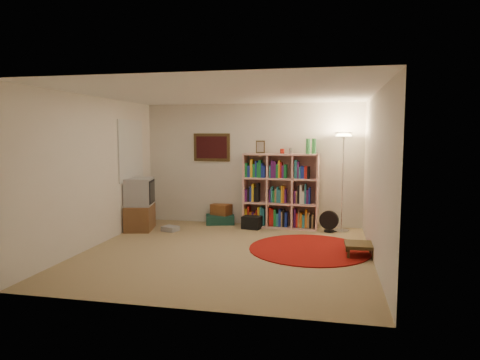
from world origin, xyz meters
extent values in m
cube|color=#988059|center=(0.00, 0.00, -0.01)|extent=(4.50, 4.50, 0.02)
cube|color=white|center=(0.00, 0.00, 2.51)|extent=(4.50, 4.50, 0.02)
cube|color=beige|center=(0.00, 2.26, 1.25)|extent=(4.50, 0.02, 2.50)
cube|color=beige|center=(0.00, -2.26, 1.25)|extent=(4.50, 0.02, 2.50)
cube|color=beige|center=(-2.26, 0.00, 1.25)|extent=(0.02, 4.50, 2.50)
cube|color=beige|center=(2.26, 0.00, 1.25)|extent=(0.02, 4.50, 2.50)
cube|color=#362712|center=(-0.85, 2.23, 1.60)|extent=(0.78, 0.04, 0.58)
cube|color=#420D0F|center=(-0.85, 2.21, 1.60)|extent=(0.66, 0.01, 0.46)
cube|color=white|center=(-2.23, 1.30, 1.55)|extent=(0.03, 1.00, 1.20)
cube|color=beige|center=(1.85, 2.24, 1.20)|extent=(0.08, 0.01, 0.12)
cube|color=#E8A99B|center=(0.64, 2.02, 0.02)|extent=(1.51, 0.50, 0.03)
cube|color=#E8A99B|center=(0.64, 2.02, 1.48)|extent=(1.51, 0.50, 0.03)
cube|color=#E8A99B|center=(-0.09, 2.06, 0.75)|extent=(0.05, 0.43, 1.49)
cube|color=#E8A99B|center=(1.36, 1.98, 0.75)|extent=(0.05, 0.43, 1.49)
cube|color=#E8A99B|center=(0.65, 2.22, 0.75)|extent=(1.49, 0.10, 1.49)
cube|color=#E8A99B|center=(0.39, 2.04, 0.75)|extent=(0.05, 0.41, 1.43)
cube|color=#E8A99B|center=(0.88, 2.01, 0.75)|extent=(0.05, 0.41, 1.43)
cube|color=#E8A99B|center=(0.64, 2.02, 0.50)|extent=(1.45, 0.48, 0.03)
cube|color=#E8A99B|center=(0.64, 2.02, 0.99)|extent=(1.45, 0.48, 0.03)
cube|color=yellow|center=(-0.06, 2.02, 0.20)|extent=(0.05, 0.17, 0.32)
cube|color=red|center=(-0.01, 2.01, 0.23)|extent=(0.05, 0.17, 0.38)
cube|color=orange|center=(0.04, 2.01, 0.17)|extent=(0.05, 0.17, 0.26)
cube|color=#511967|center=(0.08, 2.01, 0.17)|extent=(0.05, 0.17, 0.26)
cube|color=orange|center=(0.12, 2.01, 0.16)|extent=(0.04, 0.17, 0.24)
cube|color=red|center=(0.16, 2.00, 0.20)|extent=(0.04, 0.17, 0.32)
cube|color=yellow|center=(0.20, 2.00, 0.22)|extent=(0.05, 0.17, 0.37)
cube|color=teal|center=(0.25, 2.00, 0.23)|extent=(0.05, 0.17, 0.38)
cube|color=teal|center=(0.30, 2.00, 0.21)|extent=(0.05, 0.17, 0.35)
cube|color=#511967|center=(-0.06, 2.02, 0.64)|extent=(0.06, 0.17, 0.24)
cube|color=black|center=(-0.01, 2.01, 0.65)|extent=(0.05, 0.17, 0.26)
cube|color=#192E9B|center=(0.04, 2.01, 0.67)|extent=(0.05, 0.17, 0.31)
cube|color=yellow|center=(0.08, 2.01, 0.70)|extent=(0.05, 0.17, 0.36)
cube|color=black|center=(0.13, 2.01, 0.66)|extent=(0.06, 0.17, 0.27)
cube|color=black|center=(0.18, 2.00, 0.70)|extent=(0.06, 0.17, 0.37)
cube|color=#198138|center=(-0.06, 2.02, 1.15)|extent=(0.06, 0.17, 0.30)
cube|color=#192E9B|center=(0.00, 2.01, 1.12)|extent=(0.06, 0.17, 0.24)
cube|color=yellow|center=(0.05, 2.01, 1.18)|extent=(0.05, 0.17, 0.37)
cube|color=#198138|center=(0.10, 2.01, 1.14)|extent=(0.06, 0.17, 0.28)
cube|color=#192E9B|center=(0.15, 2.01, 1.17)|extent=(0.04, 0.17, 0.34)
cube|color=#198138|center=(0.18, 2.00, 1.15)|extent=(0.04, 0.17, 0.31)
cube|color=#198138|center=(0.22, 2.00, 1.18)|extent=(0.06, 0.17, 0.36)
cube|color=#192E9B|center=(0.27, 2.00, 1.15)|extent=(0.04, 0.17, 0.29)
cube|color=#192E9B|center=(0.31, 2.00, 1.12)|extent=(0.05, 0.17, 0.25)
cube|color=red|center=(0.44, 1.99, 0.22)|extent=(0.05, 0.17, 0.36)
cube|color=red|center=(0.49, 1.99, 0.20)|extent=(0.05, 0.17, 0.33)
cube|color=#198138|center=(0.53, 1.98, 0.21)|extent=(0.06, 0.17, 0.34)
cube|color=teal|center=(0.58, 1.98, 0.17)|extent=(0.05, 0.17, 0.26)
cube|color=#192E9B|center=(0.63, 1.98, 0.21)|extent=(0.06, 0.17, 0.34)
cube|color=#8E774D|center=(0.68, 1.98, 0.19)|extent=(0.04, 0.17, 0.31)
cube|color=black|center=(0.71, 1.98, 0.21)|extent=(0.05, 0.17, 0.34)
cube|color=#192E9B|center=(0.76, 1.97, 0.18)|extent=(0.06, 0.17, 0.29)
cube|color=#511967|center=(0.43, 1.99, 0.65)|extent=(0.04, 0.17, 0.26)
cube|color=teal|center=(0.47, 1.99, 0.67)|extent=(0.04, 0.17, 0.31)
cube|color=#198138|center=(0.51, 1.99, 0.64)|extent=(0.05, 0.17, 0.24)
cube|color=#8E774D|center=(0.55, 1.98, 0.66)|extent=(0.04, 0.17, 0.28)
cube|color=teal|center=(0.58, 1.98, 0.67)|extent=(0.04, 0.17, 0.31)
cube|color=teal|center=(0.62, 1.98, 0.65)|extent=(0.06, 0.17, 0.25)
cube|color=yellow|center=(0.67, 1.98, 0.69)|extent=(0.04, 0.17, 0.34)
cube|color=orange|center=(0.71, 1.98, 0.68)|extent=(0.04, 0.17, 0.33)
cube|color=#511967|center=(0.74, 1.97, 0.65)|extent=(0.04, 0.17, 0.27)
cube|color=teal|center=(0.43, 1.99, 1.13)|extent=(0.04, 0.17, 0.26)
cube|color=#511967|center=(0.47, 1.99, 1.18)|extent=(0.05, 0.17, 0.35)
cube|color=#511967|center=(0.52, 1.99, 1.17)|extent=(0.06, 0.17, 0.34)
cube|color=#198138|center=(0.57, 1.98, 1.14)|extent=(0.05, 0.17, 0.28)
cube|color=yellow|center=(0.61, 1.98, 1.18)|extent=(0.04, 0.17, 0.36)
cube|color=red|center=(0.65, 1.98, 1.16)|extent=(0.04, 0.17, 0.32)
cube|color=#511967|center=(0.69, 1.98, 1.13)|extent=(0.05, 0.17, 0.26)
cube|color=#198138|center=(0.73, 1.97, 1.14)|extent=(0.06, 0.17, 0.28)
cube|color=#511967|center=(0.93, 1.96, 0.22)|extent=(0.05, 0.17, 0.36)
cube|color=red|center=(0.97, 1.96, 0.18)|extent=(0.04, 0.17, 0.28)
cube|color=#8E774D|center=(1.01, 1.96, 0.20)|extent=(0.04, 0.17, 0.32)
cube|color=orange|center=(1.05, 1.96, 0.18)|extent=(0.06, 0.17, 0.29)
cube|color=teal|center=(1.10, 1.96, 0.16)|extent=(0.06, 0.17, 0.25)
cube|color=orange|center=(1.15, 1.95, 0.21)|extent=(0.05, 0.17, 0.35)
cube|color=#8E774D|center=(1.20, 1.95, 0.19)|extent=(0.05, 0.17, 0.30)
cube|color=black|center=(1.24, 1.95, 0.16)|extent=(0.05, 0.17, 0.24)
cube|color=#8E774D|center=(1.28, 1.95, 0.18)|extent=(0.04, 0.17, 0.28)
cube|color=#511967|center=(0.93, 1.96, 0.64)|extent=(0.04, 0.17, 0.24)
cube|color=#8E774D|center=(0.96, 1.96, 0.64)|extent=(0.04, 0.17, 0.25)
cube|color=black|center=(1.00, 1.96, 0.69)|extent=(0.05, 0.17, 0.34)
cube|color=white|center=(1.04, 1.96, 0.70)|extent=(0.05, 0.17, 0.37)
cube|color=white|center=(1.09, 1.96, 0.64)|extent=(0.05, 0.17, 0.24)
cube|color=teal|center=(1.13, 1.95, 0.71)|extent=(0.04, 0.17, 0.38)
cube|color=#511967|center=(1.17, 1.95, 0.66)|extent=(0.05, 0.17, 0.28)
cube|color=#192E9B|center=(1.21, 1.95, 0.68)|extent=(0.04, 0.17, 0.32)
cube|color=teal|center=(0.94, 1.96, 1.18)|extent=(0.06, 0.17, 0.37)
cube|color=#511967|center=(0.98, 1.96, 1.17)|extent=(0.04, 0.17, 0.34)
cube|color=teal|center=(1.02, 1.96, 1.12)|extent=(0.04, 0.17, 0.24)
cube|color=#192E9B|center=(1.05, 1.96, 1.13)|extent=(0.04, 0.17, 0.26)
cube|color=#192E9B|center=(1.09, 1.96, 1.12)|extent=(0.04, 0.17, 0.25)
cube|color=red|center=(1.13, 1.95, 1.13)|extent=(0.06, 0.17, 0.25)
cube|color=black|center=(1.18, 1.95, 1.12)|extent=(0.05, 0.17, 0.25)
cube|color=#362712|center=(0.21, 2.07, 1.62)|extent=(0.18, 0.03, 0.26)
cube|color=gray|center=(0.21, 2.05, 1.62)|extent=(0.14, 0.02, 0.20)
cylinder|color=#A81B0F|center=(0.66, 2.02, 1.54)|extent=(0.09, 0.09, 0.10)
cylinder|color=white|center=(0.83, 2.01, 1.55)|extent=(0.08, 0.08, 0.12)
cylinder|color=#42AB58|center=(1.16, 1.95, 1.64)|extent=(0.09, 0.09, 0.30)
cylinder|color=#42AB58|center=(1.28, 2.02, 1.64)|extent=(0.09, 0.09, 0.30)
cylinder|color=white|center=(1.83, 1.89, 0.02)|extent=(0.31, 0.31, 0.03)
cylinder|color=white|center=(1.83, 1.89, 0.92)|extent=(0.03, 0.03, 1.78)
cone|color=white|center=(1.83, 1.89, 1.84)|extent=(0.37, 0.37, 0.14)
cylinder|color=#FFD88C|center=(1.83, 1.89, 1.84)|extent=(0.30, 0.30, 0.02)
cylinder|color=black|center=(1.60, 1.81, 0.02)|extent=(0.23, 0.23, 0.03)
cylinder|color=black|center=(1.60, 1.81, 0.11)|extent=(0.05, 0.05, 0.15)
cylinder|color=black|center=(1.59, 1.79, 0.24)|extent=(0.37, 0.16, 0.36)
cube|color=brown|center=(-2.05, 1.25, 0.24)|extent=(0.63, 0.79, 0.49)
cube|color=#9A999D|center=(-2.05, 1.25, 0.76)|extent=(0.60, 0.68, 0.54)
cube|color=black|center=(-1.81, 1.30, 0.76)|extent=(0.13, 0.50, 0.45)
cube|color=black|center=(-1.81, 1.30, 0.76)|extent=(0.11, 0.44, 0.39)
cube|color=#9A999D|center=(-1.42, 1.25, 0.05)|extent=(0.35, 0.32, 0.10)
cube|color=#153B31|center=(-0.64, 2.10, 0.09)|extent=(0.66, 0.52, 0.19)
cube|color=brown|center=(-0.63, 2.15, 0.30)|extent=(0.46, 0.39, 0.22)
cube|color=black|center=(0.09, 1.81, 0.12)|extent=(0.40, 0.35, 0.25)
cylinder|color=maroon|center=(1.29, 0.45, 0.01)|extent=(1.97, 1.97, 0.02)
cube|color=#362712|center=(2.06, 0.21, 0.18)|extent=(0.46, 0.46, 0.05)
cube|color=#362712|center=(1.89, 0.03, 0.08)|extent=(0.04, 0.04, 0.16)
cube|color=#362712|center=(2.25, 0.04, 0.08)|extent=(0.04, 0.04, 0.16)
cube|color=#362712|center=(1.88, 0.38, 0.08)|extent=(0.04, 0.04, 0.16)
cube|color=#362712|center=(2.24, 0.39, 0.08)|extent=(0.04, 0.04, 0.16)
camera|label=1|loc=(1.59, -6.45, 1.87)|focal=32.00mm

